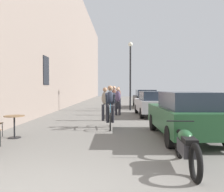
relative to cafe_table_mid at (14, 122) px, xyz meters
The scene contains 12 objects.
building_facade_left 11.21m from the cafe_table_mid, 97.28° to the left, with size 0.54×68.00×12.27m.
cafe_table_mid is the anchor object (origin of this frame).
cyclist_on_bicycle 3.66m from the cafe_table_mid, 34.46° to the left, with size 0.52×1.76×1.74m.
pedestrian_near 4.99m from the cafe_table_mid, 57.33° to the left, with size 0.37×0.28×1.64m.
pedestrian_mid 7.43m from the cafe_table_mid, 63.54° to the left, with size 0.36×0.27×1.66m.
pedestrian_far 9.72m from the cafe_table_mid, 71.73° to the left, with size 0.37×0.28×1.76m.
pedestrian_furthest 11.59m from the cafe_table_mid, 73.12° to the left, with size 0.34×0.25×1.72m.
street_lamp 10.98m from the cafe_table_mid, 66.83° to the left, with size 0.32×0.32×4.90m.
parked_car_nearest 5.48m from the cafe_table_mid, ahead, with size 1.84×4.21×1.48m.
parked_car_second 8.22m from the cafe_table_mid, 49.88° to the left, with size 1.79×4.06×1.43m.
parked_car_third 13.71m from the cafe_table_mid, 66.09° to the left, with size 1.80×4.16×1.47m.
parked_motorcycle 5.47m from the cafe_table_mid, 30.38° to the right, with size 0.62×2.15×0.92m.
Camera 1 is at (1.12, -3.29, 1.60)m, focal length 38.90 mm.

